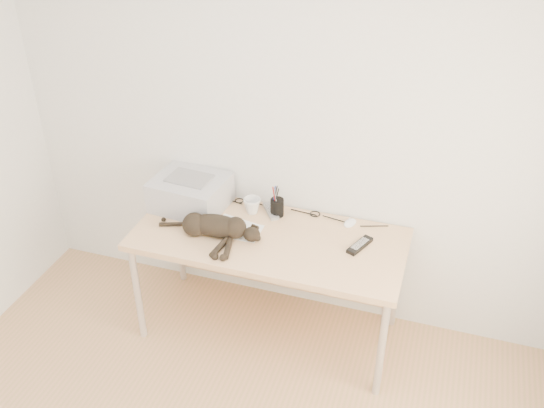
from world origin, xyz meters
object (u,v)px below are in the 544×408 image
(pen_cup, at_px, (277,207))
(printer, at_px, (191,192))
(mouse, at_px, (350,221))
(desk, at_px, (273,247))
(cat, at_px, (213,227))
(mug, at_px, (252,206))

(pen_cup, bearing_deg, printer, -173.37)
(mouse, bearing_deg, pen_cup, -156.34)
(desk, distance_m, pen_cup, 0.24)
(desk, relative_size, cat, 2.49)
(cat, bearing_deg, desk, 25.06)
(printer, xyz_separation_m, mouse, (1.00, 0.11, -0.08))
(desk, height_order, cat, cat)
(desk, xyz_separation_m, pen_cup, (-0.02, 0.15, 0.19))
(mouse, bearing_deg, cat, -135.48)
(printer, bearing_deg, desk, -8.36)
(mug, relative_size, pen_cup, 0.50)
(desk, distance_m, printer, 0.62)
(mug, height_order, mouse, mug)
(pen_cup, bearing_deg, cat, -131.57)
(mug, xyz_separation_m, pen_cup, (0.16, 0.02, 0.01))
(mug, bearing_deg, desk, -35.48)
(mouse, bearing_deg, mug, -155.91)
(printer, relative_size, pen_cup, 2.20)
(cat, distance_m, pen_cup, 0.43)
(pen_cup, xyz_separation_m, mouse, (0.45, 0.05, -0.04))
(cat, relative_size, mouse, 6.01)
(cat, relative_size, mug, 5.99)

